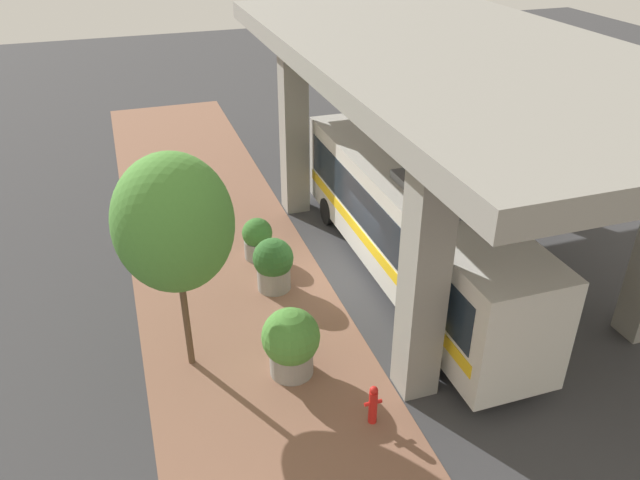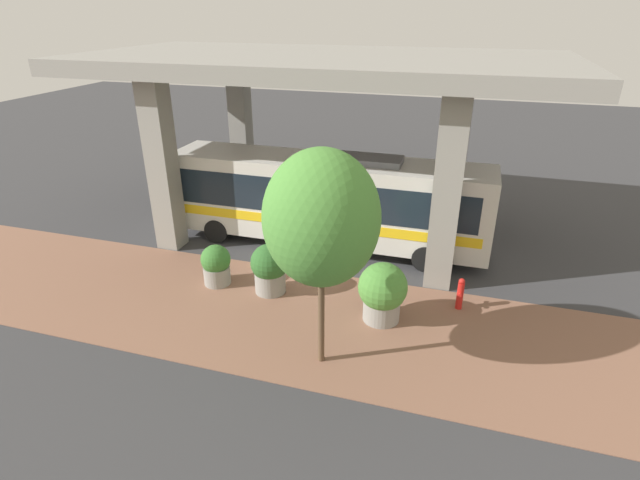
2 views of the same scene
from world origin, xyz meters
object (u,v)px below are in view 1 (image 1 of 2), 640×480
planter_middle (273,264)px  street_tree_near (174,223)px  planter_front (258,239)px  planter_back (291,342)px  bus (410,223)px  fire_hydrant (373,404)px

planter_middle → street_tree_near: street_tree_near is taller
planter_front → street_tree_near: street_tree_near is taller
planter_middle → planter_back: planter_back is taller
planter_front → planter_back: 5.94m
planter_back → street_tree_near: size_ratio=0.32×
street_tree_near → planter_middle: bearing=42.1°
bus → planter_back: bus is taller
planter_front → street_tree_near: size_ratio=0.25×
planter_front → planter_back: planter_back is taller
fire_hydrant → planter_middle: size_ratio=0.63×
planter_front → planter_back: bearing=-95.1°
fire_hydrant → street_tree_near: 6.33m
bus → fire_hydrant: bearing=-122.3°
planter_front → fire_hydrant: bearing=-84.4°
planter_back → fire_hydrant: bearing=-59.7°
fire_hydrant → street_tree_near: size_ratio=0.19×
bus → street_tree_near: 7.75m
bus → street_tree_near: (-7.19, -1.90, 2.19)m
planter_middle → planter_back: size_ratio=0.91×
bus → planter_front: bearing=146.4°
planter_front → planter_middle: (0.04, -1.99, 0.16)m
fire_hydrant → planter_back: (-1.33, 2.29, 0.44)m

